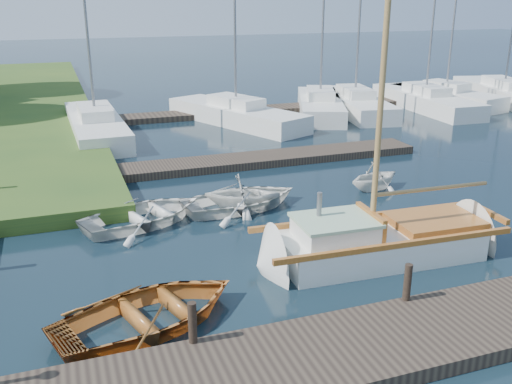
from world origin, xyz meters
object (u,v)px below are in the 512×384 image
object	(u,v)px
tender_a	(144,211)
marina_boat_0	(96,124)
marina_boat_2	(236,113)
mooring_post_1	(192,323)
marina_boat_5	(425,99)
marina_boat_3	(320,104)
tender_d	(375,174)
marina_boat_4	(355,102)
marina_boat_6	(446,96)
tender_b	(243,190)
sailboat	(384,244)
mooring_post_2	(407,282)
dinghy	(150,307)
marina_boat_7	(504,92)
tender_c	(241,196)

from	to	relation	value
tender_a	marina_boat_0	distance (m)	11.74
marina_boat_2	mooring_post_1	bearing A→B (deg)	136.39
marina_boat_2	marina_boat_5	world-z (taller)	marina_boat_2
marina_boat_3	tender_d	bearing A→B (deg)	-175.45
marina_boat_4	marina_boat_5	distance (m)	4.33
marina_boat_2	marina_boat_6	size ratio (longest dim) A/B	1.31
tender_b	marina_boat_6	xyz separation A→B (m)	(17.08, 12.71, -0.04)
sailboat	tender_d	bearing A→B (deg)	64.00
mooring_post_2	tender_a	xyz separation A→B (m)	(-4.31, 6.73, -0.32)
mooring_post_1	marina_boat_2	xyz separation A→B (m)	(6.83, 18.75, -0.12)
dinghy	marina_boat_7	world-z (taller)	marina_boat_7
tender_c	tender_d	bearing A→B (deg)	-95.22
mooring_post_2	marina_boat_7	world-z (taller)	marina_boat_7
tender_c	marina_boat_3	size ratio (longest dim) A/B	0.30
mooring_post_2	marina_boat_7	distance (m)	27.84
marina_boat_0	tender_d	bearing A→B (deg)	-145.16
marina_boat_5	dinghy	bearing A→B (deg)	135.44
sailboat	tender_a	bearing A→B (deg)	143.87
sailboat	marina_boat_4	xyz separation A→B (m)	(8.56, 16.95, 0.22)
mooring_post_2	dinghy	world-z (taller)	mooring_post_2
marina_boat_7	marina_boat_0	bearing A→B (deg)	107.16
sailboat	marina_boat_6	distance (m)	22.63
marina_boat_4	marina_boat_5	xyz separation A→B (m)	(4.29, -0.56, 0.01)
marina_boat_2	tender_b	bearing A→B (deg)	139.56
tender_b	tender_d	size ratio (longest dim) A/B	1.13
dinghy	tender_d	bearing A→B (deg)	-73.18
tender_b	marina_boat_6	world-z (taller)	marina_boat_6
tender_b	tender_c	bearing A→B (deg)	23.29
marina_boat_6	mooring_post_2	bearing A→B (deg)	127.26
sailboat	tender_b	world-z (taller)	sailboat
tender_d	sailboat	bearing A→B (deg)	136.56
marina_boat_5	marina_boat_7	xyz separation A→B (m)	(6.11, 0.52, -0.00)
dinghy	marina_boat_5	world-z (taller)	marina_boat_5
mooring_post_1	marina_boat_4	world-z (taller)	marina_boat_4
tender_a	marina_boat_6	xyz separation A→B (m)	(20.13, 12.86, 0.18)
mooring_post_1	marina_boat_3	world-z (taller)	marina_boat_3
marina_boat_4	marina_boat_6	size ratio (longest dim) A/B	1.08
tender_c	marina_boat_4	distance (m)	16.51
dinghy	tender_a	xyz separation A→B (m)	(0.76, 5.44, -0.02)
marina_boat_0	marina_boat_5	bearing A→B (deg)	-90.01
mooring_post_2	marina_boat_0	bearing A→B (deg)	104.13
mooring_post_1	marina_boat_5	world-z (taller)	marina_boat_5
marina_boat_4	marina_boat_7	distance (m)	10.40
marina_boat_0	sailboat	bearing A→B (deg)	-161.79
tender_a	marina_boat_5	size ratio (longest dim) A/B	0.31
sailboat	marina_boat_2	distance (m)	16.31
tender_a	marina_boat_7	distance (m)	27.39
mooring_post_2	marina_boat_4	bearing A→B (deg)	63.78
marina_boat_2	marina_boat_6	bearing A→B (deg)	-109.99
marina_boat_2	tender_c	bearing A→B (deg)	139.39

